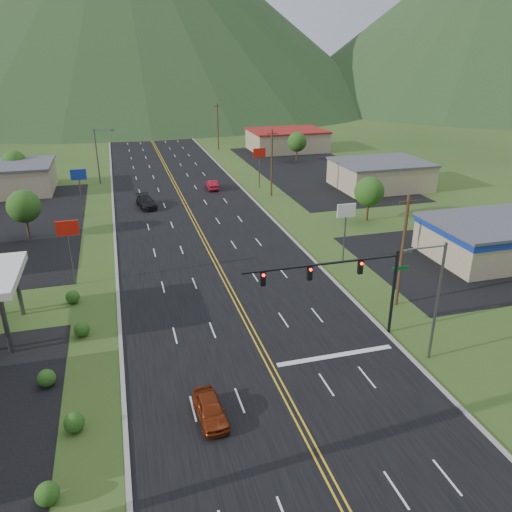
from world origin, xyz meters
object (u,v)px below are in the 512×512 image
object	(u,v)px
traffic_signal	(347,277)
car_dark_mid	(146,202)
streetlight_east	(434,295)
car_red_near	(210,410)
car_red_far	(212,185)
streetlight_west	(99,152)

from	to	relation	value
traffic_signal	car_dark_mid	xyz separation A→B (m)	(-12.01, 39.79, -4.56)
car_dark_mid	streetlight_east	bearing A→B (deg)	-78.56
streetlight_east	car_red_near	bearing A→B (deg)	-172.48
traffic_signal	car_red_far	world-z (taller)	traffic_signal
streetlight_east	streetlight_west	world-z (taller)	same
traffic_signal	streetlight_west	bearing A→B (deg)	107.97
streetlight_east	streetlight_west	distance (m)	64.21
streetlight_east	car_red_far	size ratio (longest dim) A/B	2.03
traffic_signal	car_red_far	distance (m)	47.46
streetlight_east	car_red_near	world-z (taller)	streetlight_east
streetlight_east	car_red_near	size ratio (longest dim) A/B	2.24
traffic_signal	streetlight_west	size ratio (longest dim) A/B	1.46
traffic_signal	car_red_near	distance (m)	13.92
car_red_near	streetlight_west	bearing A→B (deg)	92.20
traffic_signal	streetlight_west	world-z (taller)	streetlight_west
streetlight_east	car_red_far	world-z (taller)	streetlight_east
traffic_signal	streetlight_west	distance (m)	58.88
traffic_signal	streetlight_east	xyz separation A→B (m)	(4.70, -4.00, -0.15)
car_dark_mid	car_red_far	distance (m)	13.27
car_red_near	streetlight_east	bearing A→B (deg)	3.69
traffic_signal	car_dark_mid	world-z (taller)	traffic_signal
streetlight_east	car_red_far	bearing A→B (deg)	96.37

